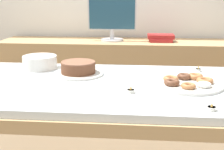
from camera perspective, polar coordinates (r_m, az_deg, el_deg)
dining_table at (r=1.67m, az=-2.57°, el=-4.31°), size 1.86×0.88×0.76m
sideboard at (r=2.88m, az=0.67°, el=-1.55°), size 2.05×0.44×0.79m
computer_monitor at (r=2.78m, az=0.01°, el=10.15°), size 0.42×0.20×0.38m
book_stack at (r=2.79m, az=8.89°, el=6.71°), size 0.23×0.19×0.06m
cake_chocolate_round at (r=1.80m, az=-6.19°, el=1.11°), size 0.29×0.29×0.08m
pastry_platter at (r=1.64m, az=13.67°, el=-1.38°), size 0.36×0.36×0.04m
plate_stack at (r=1.99m, az=-13.05°, el=2.31°), size 0.21×0.21×0.08m
tealight_right_edge at (r=1.32m, az=17.75°, el=-5.78°), size 0.04×0.04×0.04m
tealight_centre at (r=1.94m, az=15.49°, el=0.94°), size 0.04×0.04×0.04m
tealight_left_edge at (r=1.48m, az=3.46°, el=-2.89°), size 0.04×0.04×0.04m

